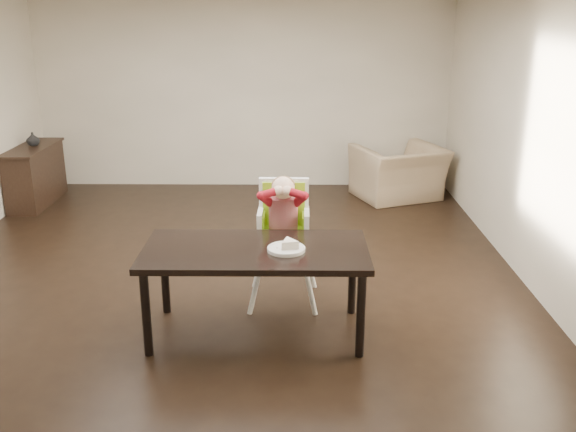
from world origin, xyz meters
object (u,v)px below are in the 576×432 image
armchair (399,164)px  sideboard (35,175)px  high_chair (283,213)px  dining_table (255,257)px

armchair → sideboard: size_ratio=0.89×
high_chair → armchair: 3.65m
dining_table → high_chair: (0.21, 0.64, 0.16)m
high_chair → sideboard: high_chair is taller
high_chair → sideboard: size_ratio=0.94×
armchair → high_chair: bearing=43.6°
armchair → sideboard: (-4.98, -0.29, -0.10)m
high_chair → sideboard: (-3.42, 2.99, -0.44)m
dining_table → sideboard: sideboard is taller
armchair → sideboard: bearing=-17.7°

